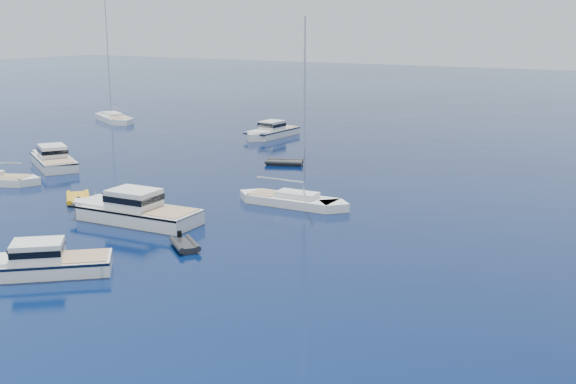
# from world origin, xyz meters

# --- Properties ---
(motor_cruiser_left) EXTENTS (8.43, 7.91, 2.33)m
(motor_cruiser_left) POSITION_xyz_m (-7.27, 10.29, 0.00)
(motor_cruiser_left) COLOR silver
(motor_cruiser_left) RESTS_ON ground
(motor_cruiser_centre) EXTENTS (10.98, 4.02, 2.83)m
(motor_cruiser_centre) POSITION_xyz_m (-10.29, 21.03, 0.00)
(motor_cruiser_centre) COLOR silver
(motor_cruiser_centre) RESTS_ON ground
(motor_cruiser_far_l) EXTENTS (10.02, 7.67, 2.59)m
(motor_cruiser_far_l) POSITION_xyz_m (-30.14, 31.53, 0.00)
(motor_cruiser_far_l) COLOR silver
(motor_cruiser_far_l) RESTS_ON ground
(motor_cruiser_horizon) EXTENTS (3.11, 9.35, 2.43)m
(motor_cruiser_horizon) POSITION_xyz_m (-21.97, 57.02, 0.00)
(motor_cruiser_horizon) COLOR silver
(motor_cruiser_horizon) RESTS_ON ground
(sailboat_centre) EXTENTS (9.76, 2.88, 14.22)m
(sailboat_centre) POSITION_xyz_m (-3.15, 30.48, 0.00)
(sailboat_centre) COLOR silver
(sailboat_centre) RESTS_ON ground
(sailboat_far_l) EXTENTS (11.44, 8.08, 16.78)m
(sailboat_far_l) POSITION_xyz_m (-47.83, 57.62, 0.00)
(sailboat_far_l) COLOR white
(sailboat_far_l) RESTS_ON ground
(tender_yellow) EXTENTS (4.18, 4.04, 0.95)m
(tender_yellow) POSITION_xyz_m (-17.75, 23.09, 0.00)
(tender_yellow) COLOR orange
(tender_yellow) RESTS_ON ground
(tender_grey_near) EXTENTS (3.15, 2.92, 0.95)m
(tender_grey_near) POSITION_xyz_m (-3.23, 17.99, 0.00)
(tender_grey_near) COLOR black
(tender_grey_near) RESTS_ON ground
(tender_grey_far) EXTENTS (4.24, 3.26, 0.95)m
(tender_grey_far) POSITION_xyz_m (-11.79, 43.48, 0.00)
(tender_grey_far) COLOR black
(tender_grey_far) RESTS_ON ground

